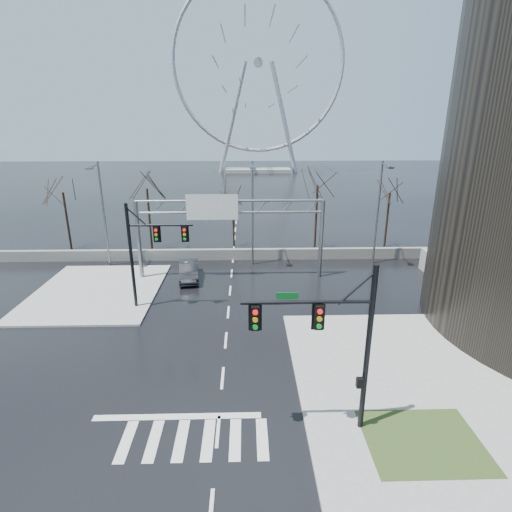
{
  "coord_description": "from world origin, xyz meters",
  "views": [
    {
      "loc": [
        1.34,
        -18.69,
        13.34
      ],
      "look_at": [
        2.09,
        9.11,
        4.0
      ],
      "focal_mm": 28.0,
      "sensor_mm": 36.0,
      "label": 1
    }
  ],
  "objects_px": {
    "signal_mast_near": "(337,336)",
    "signal_mast_far": "(146,247)",
    "sign_gantry": "(226,222)",
    "car": "(189,271)",
    "ferris_wheel": "(258,70)"
  },
  "relations": [
    {
      "from": "signal_mast_far",
      "to": "sign_gantry",
      "type": "relative_size",
      "value": 0.49
    },
    {
      "from": "signal_mast_near",
      "to": "ferris_wheel",
      "type": "bearing_deg",
      "value": 90.08
    },
    {
      "from": "ferris_wheel",
      "to": "car",
      "type": "bearing_deg",
      "value": -96.23
    },
    {
      "from": "signal_mast_near",
      "to": "ferris_wheel",
      "type": "height_order",
      "value": "ferris_wheel"
    },
    {
      "from": "signal_mast_near",
      "to": "car",
      "type": "xyz_separation_m",
      "value": [
        -8.91,
        18.79,
        -4.09
      ]
    },
    {
      "from": "sign_gantry",
      "to": "car",
      "type": "relative_size",
      "value": 3.46
    },
    {
      "from": "signal_mast_far",
      "to": "signal_mast_near",
      "type": "bearing_deg",
      "value": -49.74
    },
    {
      "from": "sign_gantry",
      "to": "ferris_wheel",
      "type": "distance_m",
      "value": 82.91
    },
    {
      "from": "signal_mast_near",
      "to": "signal_mast_far",
      "type": "height_order",
      "value": "same"
    },
    {
      "from": "sign_gantry",
      "to": "ferris_wheel",
      "type": "height_order",
      "value": "ferris_wheel"
    },
    {
      "from": "signal_mast_far",
      "to": "car",
      "type": "height_order",
      "value": "signal_mast_far"
    },
    {
      "from": "sign_gantry",
      "to": "ferris_wheel",
      "type": "relative_size",
      "value": 0.32
    },
    {
      "from": "signal_mast_near",
      "to": "sign_gantry",
      "type": "relative_size",
      "value": 0.49
    },
    {
      "from": "sign_gantry",
      "to": "car",
      "type": "height_order",
      "value": "sign_gantry"
    },
    {
      "from": "signal_mast_near",
      "to": "sign_gantry",
      "type": "xyz_separation_m",
      "value": [
        -5.52,
        19.0,
        0.31
      ]
    }
  ]
}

